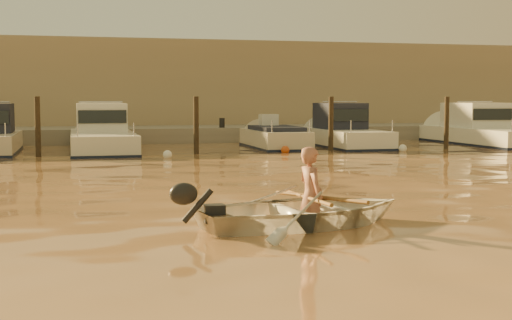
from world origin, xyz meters
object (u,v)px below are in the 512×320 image
object	(u,v)px
moored_boat_4	(345,131)
moored_boat_5	(483,129)
dinghy	(305,211)
moored_boat_3	(275,142)
person	(311,196)
moored_boat_2	(102,134)
waterfront_building	(158,90)

from	to	relation	value
moored_boat_4	moored_boat_5	bearing A→B (deg)	0.00
dinghy	moored_boat_3	xyz separation A→B (m)	(4.24, 16.58, -0.00)
person	moored_boat_3	distance (m)	17.08
dinghy	moored_boat_3	world-z (taller)	moored_boat_3
moored_boat_3	moored_boat_4	distance (m)	2.96
dinghy	moored_boat_3	distance (m)	17.12
dinghy	moored_boat_2	xyz separation A→B (m)	(-2.38, 16.58, 0.40)
dinghy	moored_boat_3	bearing A→B (deg)	-24.11
moored_boat_2	person	bearing A→B (deg)	-81.50
waterfront_building	moored_boat_2	bearing A→B (deg)	-106.88
moored_boat_2	moored_boat_5	distance (m)	15.82
person	moored_boat_3	world-z (taller)	person
person	moored_boat_5	world-z (taller)	moored_boat_5
moored_boat_5	waterfront_building	xyz separation A→B (m)	(-12.48, 11.00, 1.77)
dinghy	moored_boat_5	size ratio (longest dim) A/B	0.43
dinghy	moored_boat_2	size ratio (longest dim) A/B	0.44
person	moored_boat_4	distance (m)	18.01
person	moored_boat_4	xyz separation A→B (m)	(7.07, 16.57, 0.17)
moored_boat_3	moored_boat_5	xyz separation A→B (m)	(9.20, 0.00, 0.40)
person	moored_boat_4	world-z (taller)	moored_boat_4
moored_boat_2	moored_boat_3	size ratio (longest dim) A/B	1.43
moored_boat_4	moored_boat_5	xyz separation A→B (m)	(6.27, 0.00, 0.00)
person	waterfront_building	world-z (taller)	waterfront_building
dinghy	moored_boat_4	bearing A→B (deg)	-33.16
dinghy	waterfront_building	xyz separation A→B (m)	(0.96, 27.58, 2.17)
moored_boat_5	waterfront_building	world-z (taller)	waterfront_building
moored_boat_2	moored_boat_5	xyz separation A→B (m)	(15.82, 0.00, 0.00)
person	moored_boat_2	xyz separation A→B (m)	(-2.48, 16.57, 0.17)
dinghy	person	distance (m)	0.25
moored_boat_2	waterfront_building	distance (m)	11.63
moored_boat_4	moored_boat_5	size ratio (longest dim) A/B	0.81
moored_boat_5	waterfront_building	distance (m)	16.73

